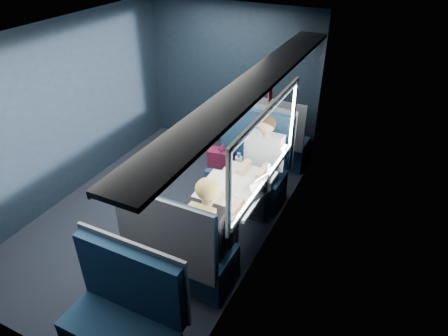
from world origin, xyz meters
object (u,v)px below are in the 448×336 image
at_px(laptop, 255,191).
at_px(cup, 270,172).
at_px(seat_row_front, 273,141).
at_px(bottle_small, 269,174).
at_px(table, 235,192).
at_px(seat_bay_far, 182,253).
at_px(seat_row_back, 125,323).
at_px(woman, 211,226).
at_px(seat_bay_near, 248,169).
at_px(man, 263,161).

bearing_deg(laptop, cup, 89.50).
relative_size(seat_row_front, bottle_small, 5.23).
bearing_deg(table, bottle_small, 42.17).
distance_m(seat_bay_far, laptop, 1.01).
bearing_deg(bottle_small, seat_row_back, -103.08).
xyz_separation_m(seat_bay_far, laptop, (0.45, 0.81, 0.39)).
xyz_separation_m(seat_row_front, woman, (0.25, -2.50, 0.32)).
distance_m(table, seat_row_back, 1.82).
relative_size(seat_row_front, cup, 13.02).
relative_size(seat_bay_far, bottle_small, 5.68).
height_order(seat_row_front, bottle_small, seat_row_front).
bearing_deg(cup, woman, -100.50).
distance_m(woman, bottle_small, 1.01).
distance_m(seat_row_back, woman, 1.16).
bearing_deg(cup, bottle_small, -79.03).
height_order(seat_row_back, bottle_small, seat_row_back).
height_order(seat_bay_near, bottle_small, seat_bay_near).
distance_m(seat_bay_near, laptop, 1.11).
distance_m(seat_row_back, laptop, 1.83).
xyz_separation_m(table, man, (0.07, 0.70, 0.06)).
distance_m(woman, cup, 1.13).
height_order(man, woman, same).
distance_m(seat_row_front, cup, 1.52).
distance_m(seat_bay_far, woman, 0.43).
xyz_separation_m(seat_row_back, woman, (0.25, 1.09, 0.32)).
xyz_separation_m(seat_row_front, seat_row_back, (0.00, -3.59, 0.00)).
bearing_deg(table, man, 84.48).
relative_size(seat_bay_near, laptop, 3.40).
bearing_deg(seat_bay_far, woman, 33.82).
height_order(seat_row_front, cup, seat_row_front).
bearing_deg(woman, laptop, 72.62).
distance_m(table, cup, 0.50).
xyz_separation_m(seat_bay_far, cup, (0.46, 1.27, 0.37)).
relative_size(seat_bay_far, laptop, 3.40).
bearing_deg(bottle_small, woman, -103.25).
bearing_deg(cup, seat_bay_near, 135.10).
xyz_separation_m(seat_row_back, man, (0.25, 2.50, 0.31)).
xyz_separation_m(seat_bay_near, cup, (0.47, -0.47, 0.36)).
bearing_deg(laptop, bottle_small, 85.05).
bearing_deg(seat_bay_far, seat_row_back, -90.00).
bearing_deg(man, bottle_small, -61.81).
height_order(seat_row_front, woman, woman).
relative_size(seat_row_front, laptop, 3.13).
xyz_separation_m(seat_row_back, laptop, (0.45, 1.73, 0.39)).
relative_size(seat_bay_far, man, 0.95).
bearing_deg(laptop, seat_bay_near, 116.59).
height_order(seat_bay_far, seat_row_back, seat_bay_far).
bearing_deg(seat_bay_near, seat_row_back, -89.66).
height_order(woman, laptop, woman).
bearing_deg(man, table, -95.52).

